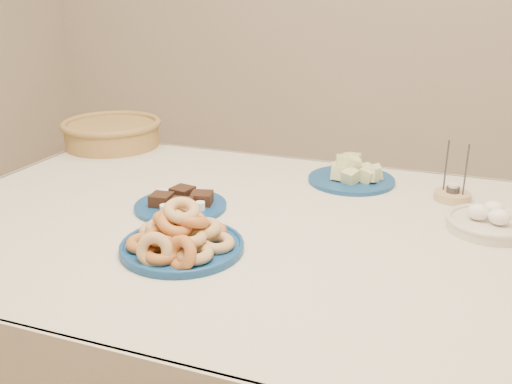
% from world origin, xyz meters
% --- Properties ---
extents(dining_table, '(1.71, 1.11, 0.75)m').
position_xyz_m(dining_table, '(0.00, 0.00, 0.64)').
color(dining_table, brown).
rests_on(dining_table, ground).
extents(donut_platter, '(0.27, 0.27, 0.12)m').
position_xyz_m(donut_platter, '(-0.12, -0.20, 0.78)').
color(donut_platter, navy).
rests_on(donut_platter, dining_table).
extents(melon_plate, '(0.29, 0.29, 0.09)m').
position_xyz_m(melon_plate, '(0.14, 0.38, 0.77)').
color(melon_plate, navy).
rests_on(melon_plate, dining_table).
extents(brownie_plate, '(0.26, 0.26, 0.04)m').
position_xyz_m(brownie_plate, '(-0.23, 0.02, 0.76)').
color(brownie_plate, navy).
rests_on(brownie_plate, dining_table).
extents(wicker_basket, '(0.46, 0.46, 0.09)m').
position_xyz_m(wicker_basket, '(-0.74, 0.47, 0.80)').
color(wicker_basket, olive).
rests_on(wicker_basket, dining_table).
extents(candle_holder, '(0.13, 0.13, 0.16)m').
position_xyz_m(candle_holder, '(0.42, 0.33, 0.77)').
color(candle_holder, tan).
rests_on(candle_holder, dining_table).
extents(egg_bowl, '(0.21, 0.21, 0.06)m').
position_xyz_m(egg_bowl, '(0.51, 0.15, 0.77)').
color(egg_bowl, beige).
rests_on(egg_bowl, dining_table).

